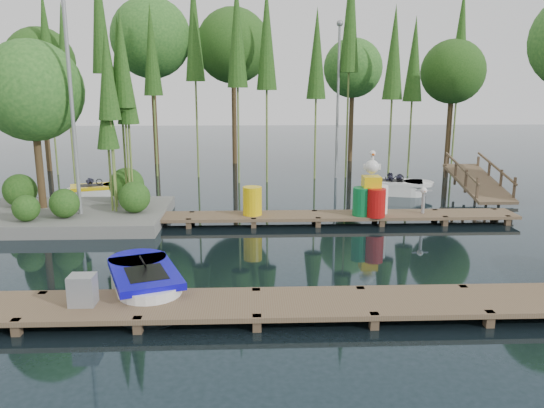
{
  "coord_description": "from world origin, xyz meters",
  "views": [
    {
      "loc": [
        -0.08,
        -14.05,
        4.38
      ],
      "look_at": [
        0.5,
        0.5,
        1.1
      ],
      "focal_mm": 35.0,
      "sensor_mm": 36.0,
      "label": 1
    }
  ],
  "objects_px": {
    "yellow_barrel": "(252,201)",
    "boat_yellow_far": "(97,191)",
    "drum_cluster": "(372,196)",
    "utility_cabinet": "(83,290)",
    "island": "(56,123)",
    "boat_blue": "(145,283)"
  },
  "relations": [
    {
      "from": "yellow_barrel",
      "to": "drum_cluster",
      "type": "relative_size",
      "value": 0.44
    },
    {
      "from": "boat_blue",
      "to": "yellow_barrel",
      "type": "distance_m",
      "value": 6.33
    },
    {
      "from": "island",
      "to": "boat_yellow_far",
      "type": "bearing_deg",
      "value": 88.08
    },
    {
      "from": "drum_cluster",
      "to": "boat_yellow_far",
      "type": "bearing_deg",
      "value": 155.92
    },
    {
      "from": "utility_cabinet",
      "to": "yellow_barrel",
      "type": "distance_m",
      "value": 7.72
    },
    {
      "from": "yellow_barrel",
      "to": "boat_yellow_far",
      "type": "bearing_deg",
      "value": 145.01
    },
    {
      "from": "yellow_barrel",
      "to": "island",
      "type": "bearing_deg",
      "value": 172.79
    },
    {
      "from": "utility_cabinet",
      "to": "yellow_barrel",
      "type": "relative_size",
      "value": 0.64
    },
    {
      "from": "island",
      "to": "boat_blue",
      "type": "height_order",
      "value": "island"
    },
    {
      "from": "boat_yellow_far",
      "to": "yellow_barrel",
      "type": "xyz_separation_m",
      "value": [
        6.13,
        -4.29,
        0.5
      ]
    },
    {
      "from": "utility_cabinet",
      "to": "drum_cluster",
      "type": "xyz_separation_m",
      "value": [
        7.06,
        6.84,
        0.32
      ]
    },
    {
      "from": "island",
      "to": "boat_yellow_far",
      "type": "height_order",
      "value": "island"
    },
    {
      "from": "utility_cabinet",
      "to": "drum_cluster",
      "type": "bearing_deg",
      "value": 44.1
    },
    {
      "from": "utility_cabinet",
      "to": "yellow_barrel",
      "type": "bearing_deg",
      "value": 65.14
    },
    {
      "from": "boat_blue",
      "to": "drum_cluster",
      "type": "relative_size",
      "value": 1.49
    },
    {
      "from": "island",
      "to": "drum_cluster",
      "type": "xyz_separation_m",
      "value": [
        10.07,
        -0.95,
        -2.27
      ]
    },
    {
      "from": "boat_yellow_far",
      "to": "utility_cabinet",
      "type": "relative_size",
      "value": 4.55
    },
    {
      "from": "boat_yellow_far",
      "to": "drum_cluster",
      "type": "xyz_separation_m",
      "value": [
        9.95,
        -4.45,
        0.65
      ]
    },
    {
      "from": "boat_blue",
      "to": "utility_cabinet",
      "type": "height_order",
      "value": "utility_cabinet"
    },
    {
      "from": "boat_blue",
      "to": "drum_cluster",
      "type": "distance_m",
      "value": 8.41
    },
    {
      "from": "island",
      "to": "utility_cabinet",
      "type": "relative_size",
      "value": 11.52
    },
    {
      "from": "utility_cabinet",
      "to": "drum_cluster",
      "type": "distance_m",
      "value": 9.84
    }
  ]
}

